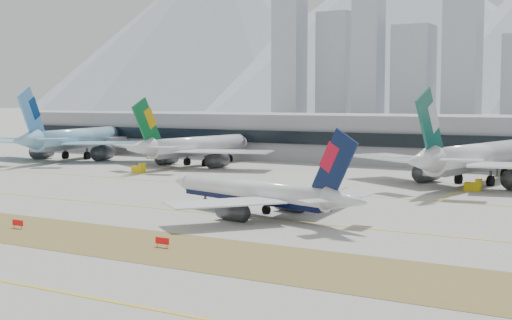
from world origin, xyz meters
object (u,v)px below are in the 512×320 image
Objects in this scene: widebody_korean at (74,140)px; widebody_eva at (194,148)px; widebody_cathay at (473,159)px; taxiing_airliner at (259,194)px; terminal at (395,138)px.

widebody_korean reaches higher than widebody_eva.
taxiing_airliner is at bearing 171.73° from widebody_cathay.
taxiing_airliner is 0.16× the size of terminal.
taxiing_airliner is 0.72× the size of widebody_cathay.
widebody_korean is 0.24× the size of terminal.
widebody_eva is (-63.56, 70.21, 1.77)m from taxiing_airliner.
widebody_eva reaches higher than terminal.
widebody_korean is 132.97m from widebody_cathay.
terminal is at bearing -76.85° from widebody_korean.
terminal is (-17.43, 117.27, 3.75)m from taxiing_airliner.
widebody_cathay is 0.22× the size of terminal.
taxiing_airliner is 0.78× the size of widebody_eva.
terminal is (94.85, 47.42, 1.06)m from widebody_korean.
widebody_eva is at bearing -102.99° from widebody_korean.
taxiing_airliner is 94.73m from widebody_eva.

